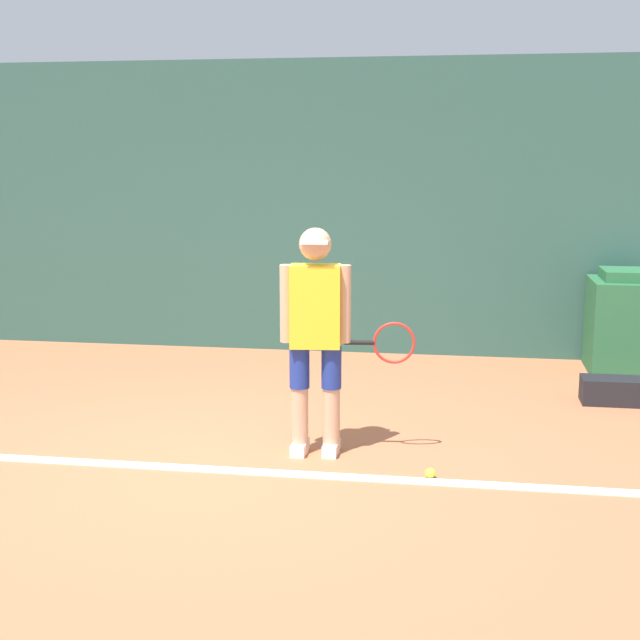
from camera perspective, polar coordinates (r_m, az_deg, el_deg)
The scene contains 7 objects.
ground_plane at distance 6.10m, azimuth -6.34°, elevation -9.22°, with size 24.00×24.00×0.00m, color #B76642.
back_wall at distance 9.30m, azimuth -0.59°, elevation 7.17°, with size 24.00×0.10×3.01m.
court_baseline at distance 6.00m, azimuth -6.61°, elevation -9.50°, with size 21.60×0.10×0.01m.
tennis_player at distance 6.06m, azimuth -0.19°, elevation -0.72°, with size 0.92×0.30×1.58m.
tennis_ball at distance 5.87m, azimuth 7.07°, elevation -9.71°, with size 0.07×0.07×0.07m.
covered_chair at distance 8.97m, azimuth 18.83°, elevation -0.20°, with size 0.63×0.73×0.99m.
equipment_bag at distance 7.90m, azimuth 19.50°, elevation -4.34°, with size 0.87×0.29×0.22m.
Camera 1 is at (1.55, -5.53, 2.06)m, focal length 50.00 mm.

